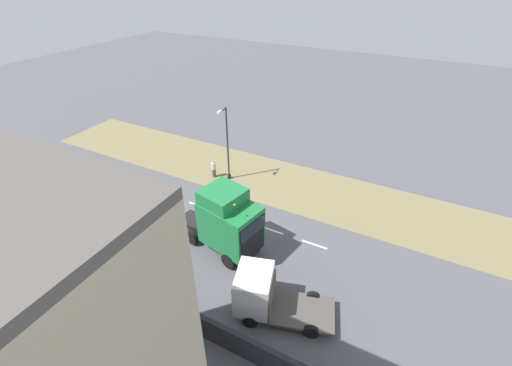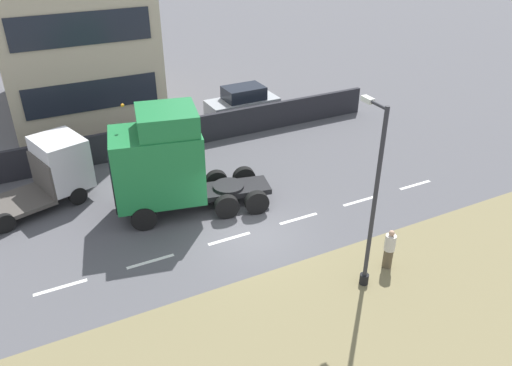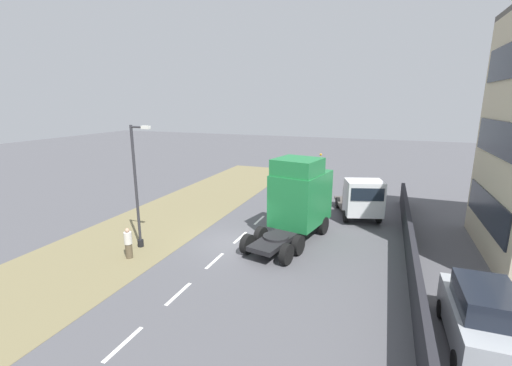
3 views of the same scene
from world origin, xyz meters
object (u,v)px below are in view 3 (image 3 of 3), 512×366
(lorry_cab, at_px, (299,198))
(pedestrian, at_px, (128,244))
(parked_car, at_px, (483,319))
(lamp_post, at_px, (138,193))
(flatbed_truck, at_px, (362,199))

(lorry_cab, height_order, pedestrian, lorry_cab)
(parked_car, xyz_separation_m, lamp_post, (-15.23, 2.59, 1.99))
(flatbed_truck, xyz_separation_m, pedestrian, (-10.47, -10.01, -0.70))
(lorry_cab, bearing_deg, parked_car, -31.20)
(parked_car, bearing_deg, lamp_post, 169.23)
(pedestrian, bearing_deg, lorry_cab, 39.39)
(flatbed_truck, height_order, pedestrian, flatbed_truck)
(parked_car, bearing_deg, flatbed_truck, 110.51)
(flatbed_truck, distance_m, parked_car, 12.13)
(lorry_cab, xyz_separation_m, pedestrian, (-7.23, -5.93, -1.54))
(lorry_cab, distance_m, parked_car, 10.63)
(parked_car, height_order, pedestrian, parked_car)
(parked_car, relative_size, lamp_post, 0.66)
(parked_car, bearing_deg, pedestrian, 174.05)
(lamp_post, relative_size, pedestrian, 4.12)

